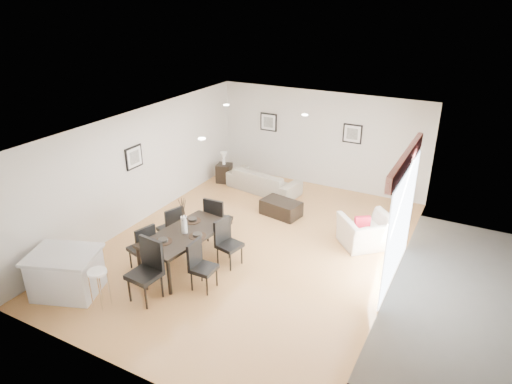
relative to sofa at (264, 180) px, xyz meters
The scene contains 26 objects.
ground 3.11m from the sofa, 67.48° to the right, with size 8.00×8.00×0.00m, color tan.
wall_back 1.95m from the sofa, 43.93° to the left, with size 6.00×0.04×2.70m, color silver.
wall_front 7.04m from the sofa, 80.19° to the right, with size 6.00×0.04×2.70m, color silver.
wall_left 3.54m from the sofa, 122.41° to the right, with size 0.04×8.00×2.70m, color silver.
wall_right 5.17m from the sofa, 34.33° to the right, with size 0.04×8.00×2.70m, color silver.
ceiling 3.91m from the sofa, 67.48° to the right, with size 6.00×8.00×0.02m, color white.
sofa is the anchor object (origin of this frame).
armchair 3.75m from the sofa, 26.03° to the right, with size 1.08×0.94×0.70m, color silver.
dining_table 4.18m from the sofa, 84.97° to the right, with size 1.17×1.96×0.77m.
dining_chair_wnear 4.65m from the sofa, 93.64° to the right, with size 0.54×0.54×0.99m.
dining_chair_wfar 3.73m from the sofa, 94.55° to the right, with size 0.56×0.56×0.99m.
dining_chair_enear 4.73m from the sofa, 77.48° to the right, with size 0.44×0.44×0.96m.
dining_chair_efar 3.81m from the sofa, 74.40° to the right, with size 0.52×0.52×0.98m.
dining_chair_head 5.30m from the sofa, 85.96° to the right, with size 0.56×0.56×1.16m.
dining_chair_foot 3.04m from the sofa, 82.99° to the right, with size 0.50×0.50×1.06m.
vase 4.24m from the sofa, 84.97° to the right, with size 0.80×1.31×0.74m.
coffee_table 1.59m from the sofa, 46.93° to the right, with size 0.96×0.57×0.38m, color black.
side_table 1.31m from the sofa, behind, with size 0.41×0.41×0.55m, color black.
table_lamp 1.39m from the sofa, behind, with size 0.19×0.19×0.37m.
cushion 3.71m from the sofa, 28.10° to the right, with size 0.34×0.11×0.34m, color #A61526.
kitchen_island 5.99m from the sofa, 100.04° to the right, with size 1.44×1.28×0.84m.
bar_stool 5.91m from the sofa, 92.08° to the right, with size 0.33×0.33×0.73m.
framed_print_back_left 1.79m from the sofa, 110.45° to the left, with size 0.52×0.04×0.52m.
framed_print_back_right 2.72m from the sofa, 28.07° to the left, with size 0.52×0.04×0.52m.
framed_print_left_wall 3.79m from the sofa, 120.27° to the right, with size 0.04×0.52×0.52m.
sliding_door 5.05m from the sofa, 31.71° to the right, with size 0.12×2.70×2.57m.
Camera 1 is at (4.12, -7.61, 5.15)m, focal length 32.00 mm.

